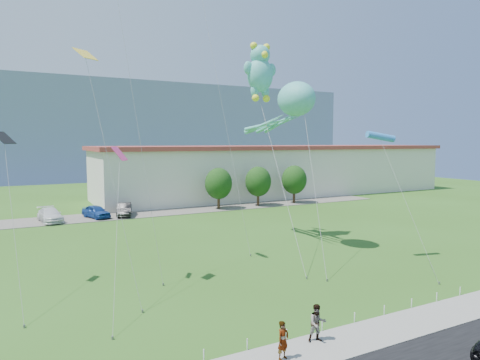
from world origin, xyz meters
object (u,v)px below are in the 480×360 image
octopus_kite (288,109)px  parked_car_white (50,215)px  teddy_bear_kite (260,71)px  pedestrian_left (283,340)px  parked_car_black (124,209)px  warehouse (280,170)px  parked_car_blue (96,212)px  pedestrian_right (317,323)px

octopus_kite → parked_car_white: bearing=128.1°
teddy_bear_kite → octopus_kite: bearing=-78.0°
pedestrian_left → parked_car_black: pedestrian_left is taller
pedestrian_left → teddy_bear_kite: bearing=45.8°
octopus_kite → teddy_bear_kite: (-0.70, 3.28, 3.51)m
pedestrian_left → parked_car_white: size_ratio=0.31×
warehouse → parked_car_blue: warehouse is taller
warehouse → parked_car_white: bearing=-165.0°
pedestrian_right → parked_car_white: pedestrian_right is taller
pedestrian_right → teddy_bear_kite: (7.81, 18.39, 14.07)m
warehouse → parked_car_white: size_ratio=11.99×
parked_car_white → parked_car_black: (8.10, 0.07, 0.02)m
parked_car_black → teddy_bear_kite: size_ratio=0.27×
parked_car_white → parked_car_black: 8.10m
pedestrian_right → teddy_bear_kite: size_ratio=0.10×
parked_car_blue → teddy_bear_kite: 25.73m
warehouse → octopus_kite: 37.45m
warehouse → teddy_bear_kite: (-20.20, -27.83, 10.88)m
parked_car_black → parked_car_blue: bearing=-166.7°
pedestrian_right → parked_car_blue: 36.82m
teddy_bear_kite → parked_car_black: bearing=113.8°
parked_car_white → teddy_bear_kite: 28.11m
pedestrian_left → teddy_bear_kite: size_ratio=0.09×
parked_car_blue → octopus_kite: (11.92, -21.55, 10.70)m
parked_car_black → teddy_bear_kite: bearing=-51.5°
parked_car_blue → parked_car_black: bearing=-20.8°
parked_car_white → parked_car_blue: (4.90, 0.14, -0.01)m
pedestrian_left → octopus_kite: octopus_kite is taller
parked_car_black → pedestrian_right: bearing=-75.0°
pedestrian_right → parked_car_white: size_ratio=0.33×
pedestrian_right → octopus_kite: bearing=77.4°
pedestrian_right → parked_car_white: 37.45m
warehouse → pedestrian_right: (-28.01, -46.22, -3.19)m
parked_car_white → teddy_bear_kite: teddy_bear_kite is taller
parked_car_blue → parked_car_white: bearing=162.3°
pedestrian_left → octopus_kite: (10.69, 15.69, 10.61)m
parked_car_black → warehouse: bearing=33.6°
warehouse → parked_car_blue: size_ratio=14.24×
pedestrian_right → parked_car_blue: (-3.41, 36.66, -0.14)m
parked_car_white → warehouse: bearing=7.6°
parked_car_white → octopus_kite: size_ratio=0.36×
warehouse → parked_car_black: bearing=-161.1°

